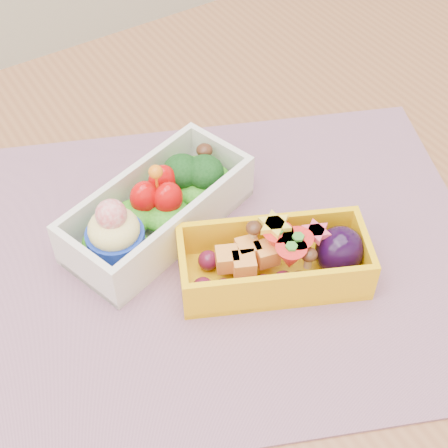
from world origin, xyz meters
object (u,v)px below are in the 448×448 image
table (230,295)px  bento_white (157,209)px  placemat (220,257)px  bento_yellow (278,260)px

table → bento_white: bearing=139.6°
bento_white → placemat: bearing=-80.8°
placemat → bento_yellow: bento_yellow is taller
bento_white → table: bearing=-58.0°
table → placemat: size_ratio=2.37×
placemat → bento_white: (-0.03, 0.06, 0.03)m
table → placemat: (-0.02, -0.02, 0.10)m
placemat → bento_white: bearing=116.8°
placemat → bento_white: 0.08m
placemat → table: bearing=37.8°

